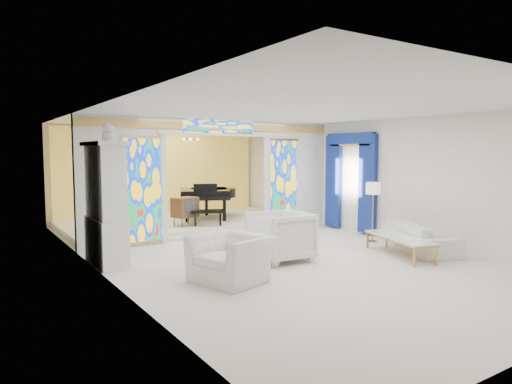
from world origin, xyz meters
TOP-DOWN VIEW (x-y plane):
  - floor at (0.00, 0.00)m, footprint 12.00×12.00m
  - ceiling at (0.00, 0.00)m, footprint 7.00×12.00m
  - wall_back at (0.00, 6.00)m, footprint 7.00×0.02m
  - wall_left at (-3.50, 0.00)m, footprint 0.02×12.00m
  - wall_right at (3.50, 0.00)m, footprint 0.02×12.00m
  - partition_wall at (0.00, 2.00)m, footprint 7.00×0.22m
  - stained_glass_left at (-2.03, 1.89)m, footprint 0.90×0.04m
  - stained_glass_right at (2.03, 1.89)m, footprint 0.90×0.04m
  - stained_glass_transom at (0.00, 1.89)m, footprint 2.00×0.04m
  - alcove_platform at (0.00, 4.10)m, footprint 6.80×3.80m
  - gold_curtain_back at (0.00, 5.88)m, footprint 6.70×0.10m
  - chandelier at (0.20, 4.00)m, footprint 0.48×0.48m
  - blue_drapes at (3.40, 0.70)m, footprint 0.14×1.85m
  - china_cabinet at (-3.22, 0.60)m, footprint 0.56×1.46m
  - armchair_left at (-1.78, -1.74)m, footprint 1.36×1.46m
  - armchair_right at (-0.21, -1.03)m, footprint 1.14×1.11m
  - sofa at (2.95, -1.95)m, footprint 1.65×2.28m
  - side_table at (-0.97, -1.50)m, footprint 0.58×0.58m
  - vase at (-0.97, -1.50)m, footprint 0.20×0.20m
  - coffee_table at (2.09, -2.09)m, footprint 1.14×1.98m
  - floor_lamp at (2.80, -0.70)m, footprint 0.35×0.35m
  - grand_piano at (0.80, 4.08)m, footprint 2.40×2.82m
  - tv_console at (-0.43, 3.07)m, footprint 0.78×0.64m

SIDE VIEW (x-z plane):
  - floor at x=0.00m, z-range 0.00..0.00m
  - alcove_platform at x=0.00m, z-range 0.00..0.18m
  - sofa at x=2.95m, z-range 0.00..0.62m
  - side_table at x=-0.97m, z-range 0.09..0.66m
  - coffee_table at x=2.09m, z-range 0.18..0.60m
  - armchair_left at x=-1.78m, z-range 0.00..0.78m
  - armchair_right at x=-0.21m, z-range 0.00..1.00m
  - vase at x=-0.97m, z-range 0.58..0.75m
  - tv_console at x=-0.43m, z-range 0.30..1.07m
  - grand_piano at x=0.80m, z-range 0.37..1.46m
  - china_cabinet at x=-3.22m, z-range -0.19..2.53m
  - floor_lamp at x=2.80m, z-range 0.51..1.97m
  - stained_glass_left at x=-2.03m, z-range 0.10..2.50m
  - stained_glass_right at x=2.03m, z-range 0.10..2.50m
  - wall_back at x=0.00m, z-range 0.00..3.00m
  - wall_left at x=-3.50m, z-range 0.00..3.00m
  - wall_right at x=3.50m, z-range 0.00..3.00m
  - gold_curtain_back at x=0.00m, z-range 0.05..2.95m
  - blue_drapes at x=3.40m, z-range 0.25..2.90m
  - partition_wall at x=0.00m, z-range 0.15..3.15m
  - chandelier at x=0.20m, z-range 2.40..2.70m
  - stained_glass_transom at x=0.00m, z-range 2.65..2.99m
  - ceiling at x=0.00m, z-range 2.99..3.01m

